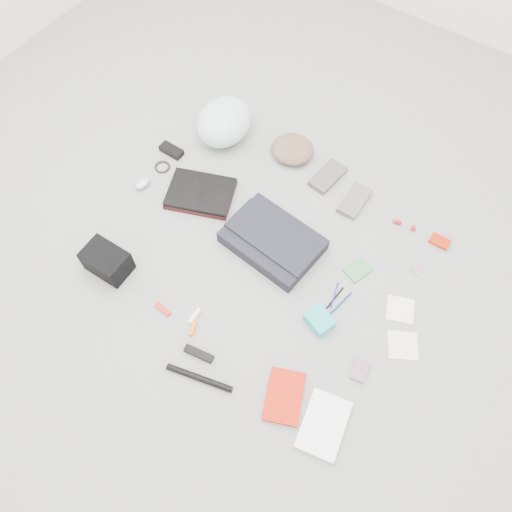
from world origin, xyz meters
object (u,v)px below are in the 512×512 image
Objects in this scene: bike_helmet at (224,122)px; accordion_wallet at (319,320)px; messenger_bag at (273,241)px; camera_bag at (107,261)px; laptop at (200,192)px; book_red at (284,396)px.

accordion_wallet is (0.96, -0.63, -0.07)m from bike_helmet.
messenger_bag is 0.75m from camera_bag.
book_red is (0.87, -0.59, -0.02)m from laptop.
camera_bag is at bearing -121.46° from laptop.
bike_helmet is 1.70× the size of camera_bag.
camera_bag is at bearing -130.92° from messenger_bag.
laptop is at bearing -178.98° from messenger_bag.
book_red is at bearing -62.62° from accordion_wallet.
camera_bag is 0.91× the size of book_red.
book_red is (1.01, -0.98, -0.09)m from bike_helmet.
laptop is 0.86m from accordion_wallet.
accordion_wallet is at bearing 16.72° from camera_bag.
camera_bag is at bearing -93.64° from bike_helmet.
bike_helmet reaches higher than accordion_wallet.
messenger_bag is at bearing -26.05° from laptop.
bike_helmet is 1.41m from book_red.
messenger_bag reaches higher than laptop.
bike_helmet is 0.94m from camera_bag.
laptop is 0.56m from camera_bag.
laptop is 0.95× the size of bike_helmet.
bike_helmet is 1.15m from accordion_wallet.
laptop reaches higher than book_red.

